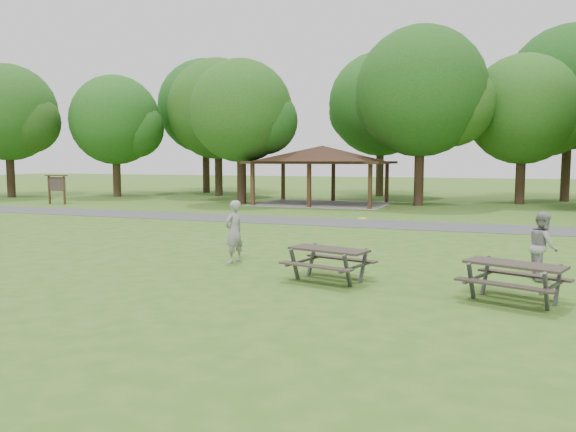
{
  "coord_description": "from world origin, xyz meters",
  "views": [
    {
      "loc": [
        6.4,
        -10.71,
        2.89
      ],
      "look_at": [
        1.0,
        4.0,
        1.3
      ],
      "focal_mm": 35.0,
      "sensor_mm": 36.0,
      "label": 1
    }
  ],
  "objects": [
    {
      "name": "pavilion",
      "position": [
        -4.0,
        24.0,
        3.06
      ],
      "size": [
        8.6,
        7.01,
        3.76
      ],
      "color": "#3D2816",
      "rests_on": "ground"
    },
    {
      "name": "frisbee_thrower",
      "position": [
        -0.37,
        3.36,
        0.88
      ],
      "size": [
        0.6,
        0.74,
        1.75
      ],
      "primitive_type": "imported",
      "rotation": [
        0.0,
        0.0,
        -1.89
      ],
      "color": "gray",
      "rests_on": "ground"
    },
    {
      "name": "tree_deep_b",
      "position": [
        -1.9,
        33.03,
        6.89
      ],
      "size": [
        8.4,
        8.0,
        11.13
      ],
      "color": "#332516",
      "rests_on": "ground"
    },
    {
      "name": "picnic_table_far",
      "position": [
        6.85,
        1.36,
        0.61
      ],
      "size": [
        2.31,
        2.08,
        0.82
      ],
      "color": "#2F2722",
      "rests_on": "ground"
    },
    {
      "name": "tree_row_e",
      "position": [
        2.1,
        25.03,
        6.78
      ],
      "size": [
        8.4,
        8.0,
        11.02
      ],
      "color": "#321F16",
      "rests_on": "ground"
    },
    {
      "name": "frisbee_in_flight",
      "position": [
        3.22,
        3.58,
        1.35
      ],
      "size": [
        0.31,
        0.31,
        0.02
      ],
      "color": "yellow",
      "rests_on": "ground"
    },
    {
      "name": "tree_row_f",
      "position": [
        8.09,
        28.53,
        5.84
      ],
      "size": [
        7.35,
        7.0,
        9.55
      ],
      "color": "#331F16",
      "rests_on": "ground"
    },
    {
      "name": "tree_deep_a",
      "position": [
        -16.9,
        32.53,
        7.13
      ],
      "size": [
        8.4,
        8.0,
        11.38
      ],
      "color": "black",
      "rests_on": "ground"
    },
    {
      "name": "asphalt_path",
      "position": [
        0.0,
        14.0,
        0.01
      ],
      "size": [
        120.0,
        3.2,
        0.02
      ],
      "primitive_type": "cube",
      "color": "#424244",
      "rests_on": "ground"
    },
    {
      "name": "tree_deep_c",
      "position": [
        11.1,
        32.03,
        7.44
      ],
      "size": [
        8.82,
        8.4,
        11.9
      ],
      "color": "#311F15",
      "rests_on": "ground"
    },
    {
      "name": "tree_row_a",
      "position": [
        -27.91,
        22.03,
        6.15
      ],
      "size": [
        7.56,
        7.2,
        9.97
      ],
      "color": "black",
      "rests_on": "ground"
    },
    {
      "name": "picnic_table_middle",
      "position": [
        2.78,
        1.96,
        0.6
      ],
      "size": [
        2.18,
        1.92,
        0.81
      ],
      "color": "#2F2622",
      "rests_on": "ground"
    },
    {
      "name": "tree_row_d",
      "position": [
        -8.92,
        22.53,
        5.77
      ],
      "size": [
        6.93,
        6.6,
        9.27
      ],
      "color": "black",
      "rests_on": "ground"
    },
    {
      "name": "tree_row_b",
      "position": [
        -20.92,
        25.53,
        5.67
      ],
      "size": [
        7.14,
        6.8,
        9.28
      ],
      "color": "#322416",
      "rests_on": "ground"
    },
    {
      "name": "frisbee_catcher",
      "position": [
        7.55,
        3.83,
        0.82
      ],
      "size": [
        0.74,
        0.89,
        1.64
      ],
      "primitive_type": "imported",
      "rotation": [
        0.0,
        0.0,
        1.73
      ],
      "color": "gray",
      "rests_on": "ground"
    },
    {
      "name": "tree_row_c",
      "position": [
        -13.9,
        29.03,
        6.54
      ],
      "size": [
        8.19,
        7.8,
        10.67
      ],
      "color": "black",
      "rests_on": "ground"
    },
    {
      "name": "notice_board",
      "position": [
        -20.0,
        18.0,
        1.31
      ],
      "size": [
        1.6,
        0.3,
        1.88
      ],
      "color": "#331E12",
      "rests_on": "ground"
    },
    {
      "name": "ground",
      "position": [
        0.0,
        0.0,
        0.0
      ],
      "size": [
        160.0,
        160.0,
        0.0
      ],
      "primitive_type": "plane",
      "color": "#385F1B",
      "rests_on": "ground"
    }
  ]
}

